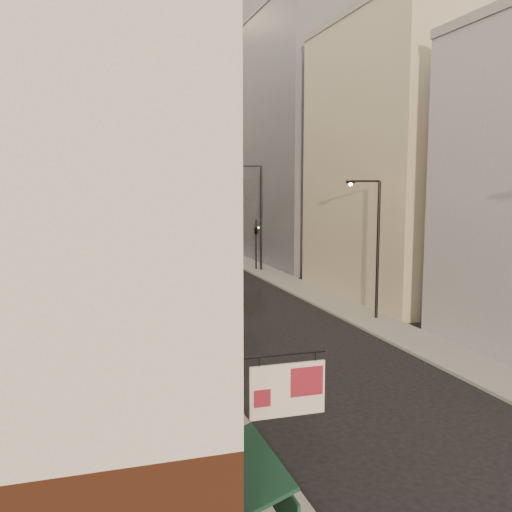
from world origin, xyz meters
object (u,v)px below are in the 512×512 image
Objects in this scene: streetlamp_mid at (375,241)px; traffic_light_right at (256,231)px; streetlamp_far at (258,211)px; traffic_light_left at (127,239)px; white_tower at (216,117)px; clock_tower at (133,130)px.

streetlamp_mid reaches higher than traffic_light_right.
streetlamp_far is 2.04× the size of traffic_light_left.
streetlamp_mid is 1.72× the size of traffic_light_left.
traffic_light_left is at bearing 124.06° from streetlamp_mid.
clock_tower is at bearing 128.16° from white_tower.
streetlamp_mid reaches higher than traffic_light_left.
streetlamp_mid is at bearing -93.38° from white_tower.
streetlamp_mid is at bearing 131.18° from traffic_light_left.
traffic_light_left is at bearing -96.33° from clock_tower.
white_tower reaches higher than streetlamp_far.
clock_tower is 8.98× the size of traffic_light_left.
streetlamp_far is 12.80m from traffic_light_left.
streetlamp_far is at bearing -81.30° from clock_tower.
clock_tower reaches higher than white_tower.
clock_tower reaches higher than traffic_light_right.
streetlamp_mid is 1.72× the size of traffic_light_right.
clock_tower is at bearing 97.80° from streetlamp_mid.
white_tower is (11.00, -14.00, 0.97)m from clock_tower.
white_tower is 8.30× the size of traffic_light_left.
traffic_light_left is 1.00× the size of traffic_light_right.
clock_tower is at bearing -87.87° from traffic_light_left.
clock_tower reaches higher than traffic_light_left.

